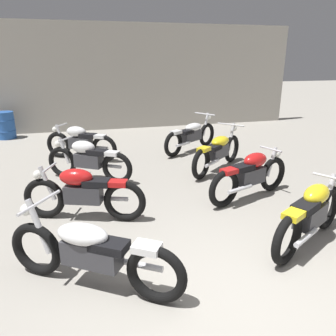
# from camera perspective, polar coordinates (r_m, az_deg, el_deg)

# --- Properties ---
(ground_plane) EXTENTS (60.00, 60.00, 0.00)m
(ground_plane) POSITION_cam_1_polar(r_m,az_deg,el_deg) (3.77, 13.26, -22.86)
(ground_plane) COLOR gray
(back_wall) EXTENTS (12.89, 0.24, 3.60)m
(back_wall) POSITION_cam_1_polar(r_m,az_deg,el_deg) (12.15, -8.27, 15.18)
(back_wall) COLOR #9E998E
(back_wall) RESTS_ON ground
(motorcycle_left_row_0) EXTENTS (1.87, 1.30, 0.97)m
(motorcycle_left_row_0) POSITION_cam_1_polar(r_m,az_deg,el_deg) (3.82, -13.14, -13.84)
(motorcycle_left_row_0) COLOR black
(motorcycle_left_row_0) RESTS_ON ground
(motorcycle_left_row_1) EXTENTS (1.89, 0.80, 0.88)m
(motorcycle_left_row_1) POSITION_cam_1_polar(r_m,az_deg,el_deg) (5.36, -14.43, -4.11)
(motorcycle_left_row_1) COLOR black
(motorcycle_left_row_1) RESTS_ON ground
(motorcycle_left_row_2) EXTENTS (1.71, 1.17, 0.88)m
(motorcycle_left_row_2) POSITION_cam_1_polar(r_m,az_deg,el_deg) (7.07, -13.59, 1.48)
(motorcycle_left_row_2) COLOR black
(motorcycle_left_row_2) RESTS_ON ground
(motorcycle_left_row_3) EXTENTS (1.73, 1.13, 0.88)m
(motorcycle_left_row_3) POSITION_cam_1_polar(r_m,az_deg,el_deg) (8.59, -14.87, 4.38)
(motorcycle_left_row_3) COLOR black
(motorcycle_left_row_3) RESTS_ON ground
(motorcycle_right_row_0) EXTENTS (1.77, 1.07, 0.88)m
(motorcycle_right_row_0) POSITION_cam_1_polar(r_m,az_deg,el_deg) (4.92, 23.44, -7.20)
(motorcycle_right_row_0) COLOR black
(motorcycle_right_row_0) RESTS_ON ground
(motorcycle_right_row_1) EXTENTS (1.88, 0.81, 0.88)m
(motorcycle_right_row_1) POSITION_cam_1_polar(r_m,az_deg,el_deg) (6.16, 14.07, -1.09)
(motorcycle_right_row_1) COLOR black
(motorcycle_right_row_1) RESTS_ON ground
(motorcycle_right_row_2) EXTENTS (1.74, 1.47, 0.97)m
(motorcycle_right_row_2) POSITION_cam_1_polar(r_m,az_deg,el_deg) (7.62, 8.62, 2.97)
(motorcycle_right_row_2) COLOR black
(motorcycle_right_row_2) RESTS_ON ground
(motorcycle_right_row_3) EXTENTS (1.86, 1.30, 0.97)m
(motorcycle_right_row_3) POSITION_cam_1_polar(r_m,az_deg,el_deg) (9.12, 4.06, 5.70)
(motorcycle_right_row_3) COLOR black
(motorcycle_right_row_3) RESTS_ON ground
(oil_drum) EXTENTS (0.59, 0.59, 0.85)m
(oil_drum) POSITION_cam_1_polar(r_m,az_deg,el_deg) (11.75, -26.19, 6.62)
(oil_drum) COLOR #23519E
(oil_drum) RESTS_ON ground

